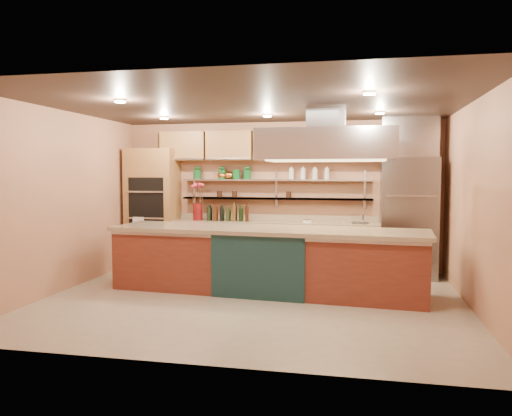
% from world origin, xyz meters
% --- Properties ---
extents(floor, '(6.00, 5.00, 0.02)m').
position_xyz_m(floor, '(0.00, 0.00, -0.01)').
color(floor, gray).
rests_on(floor, ground).
extents(ceiling, '(6.00, 5.00, 0.02)m').
position_xyz_m(ceiling, '(0.00, 0.00, 2.80)').
color(ceiling, black).
rests_on(ceiling, wall_back).
extents(wall_back, '(6.00, 0.04, 2.80)m').
position_xyz_m(wall_back, '(0.00, 2.50, 1.40)').
color(wall_back, '#A76F4E').
rests_on(wall_back, floor).
extents(wall_front, '(6.00, 0.04, 2.80)m').
position_xyz_m(wall_front, '(0.00, -2.50, 1.40)').
color(wall_front, '#A76F4E').
rests_on(wall_front, floor).
extents(wall_left, '(0.04, 5.00, 2.80)m').
position_xyz_m(wall_left, '(-3.00, 0.00, 1.40)').
color(wall_left, '#A76F4E').
rests_on(wall_left, floor).
extents(wall_right, '(0.04, 5.00, 2.80)m').
position_xyz_m(wall_right, '(3.00, 0.00, 1.40)').
color(wall_right, '#A76F4E').
rests_on(wall_right, floor).
extents(oven_stack, '(0.95, 0.64, 2.30)m').
position_xyz_m(oven_stack, '(-2.45, 2.18, 1.15)').
color(oven_stack, '#9C6938').
rests_on(oven_stack, floor).
extents(refrigerator, '(0.95, 0.72, 2.10)m').
position_xyz_m(refrigerator, '(2.35, 2.14, 1.05)').
color(refrigerator, gray).
rests_on(refrigerator, floor).
extents(back_counter, '(3.84, 0.64, 0.93)m').
position_xyz_m(back_counter, '(-0.05, 2.20, 0.47)').
color(back_counter, tan).
rests_on(back_counter, floor).
extents(wall_shelf_lower, '(3.60, 0.26, 0.03)m').
position_xyz_m(wall_shelf_lower, '(-0.05, 2.37, 1.35)').
color(wall_shelf_lower, '#B0B2B7').
rests_on(wall_shelf_lower, wall_back).
extents(wall_shelf_upper, '(3.60, 0.26, 0.03)m').
position_xyz_m(wall_shelf_upper, '(-0.05, 2.37, 1.70)').
color(wall_shelf_upper, '#B0B2B7').
rests_on(wall_shelf_upper, wall_back).
extents(upper_cabinets, '(4.60, 0.36, 0.55)m').
position_xyz_m(upper_cabinets, '(0.00, 2.32, 2.35)').
color(upper_cabinets, '#9C6938').
rests_on(upper_cabinets, wall_back).
extents(range_hood, '(2.00, 1.00, 0.45)m').
position_xyz_m(range_hood, '(1.01, 0.53, 2.25)').
color(range_hood, '#B0B2B7').
rests_on(range_hood, ceiling).
extents(ceiling_downlights, '(4.00, 2.80, 0.02)m').
position_xyz_m(ceiling_downlights, '(0.00, 0.20, 2.77)').
color(ceiling_downlights, '#FFE5A5').
rests_on(ceiling_downlights, ceiling).
extents(island, '(4.81, 1.39, 0.99)m').
position_xyz_m(island, '(0.11, 0.53, 0.50)').
color(island, maroon).
rests_on(island, floor).
extents(flower_vase, '(0.21, 0.21, 0.32)m').
position_xyz_m(flower_vase, '(-1.52, 2.15, 1.09)').
color(flower_vase, '#5E0E10').
rests_on(flower_vase, back_counter).
extents(oil_bottle_cluster, '(0.89, 0.42, 0.28)m').
position_xyz_m(oil_bottle_cluster, '(-0.92, 2.15, 1.07)').
color(oil_bottle_cluster, black).
rests_on(oil_bottle_cluster, back_counter).
extents(kitchen_scale, '(0.16, 0.12, 0.08)m').
position_xyz_m(kitchen_scale, '(0.58, 2.15, 0.97)').
color(kitchen_scale, silver).
rests_on(kitchen_scale, back_counter).
extents(bar_faucet, '(0.03, 0.03, 0.20)m').
position_xyz_m(bar_faucet, '(1.57, 2.25, 1.03)').
color(bar_faucet, silver).
rests_on(bar_faucet, back_counter).
extents(copper_kettle, '(0.23, 0.23, 0.15)m').
position_xyz_m(copper_kettle, '(-0.96, 2.37, 1.79)').
color(copper_kettle, '#C16A2C').
rests_on(copper_kettle, wall_shelf_upper).
extents(green_canister, '(0.19, 0.19, 0.18)m').
position_xyz_m(green_canister, '(-0.81, 2.37, 1.81)').
color(green_canister, '#0F491D').
rests_on(green_canister, wall_shelf_upper).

